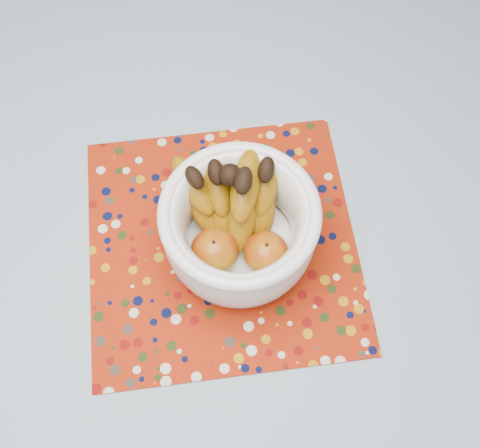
# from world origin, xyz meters

# --- Properties ---
(table) EXTENTS (1.20, 1.20, 0.75)m
(table) POSITION_xyz_m (0.00, 0.00, 0.67)
(table) COLOR brown
(table) RESTS_ON ground
(tablecloth) EXTENTS (1.32, 1.32, 0.01)m
(tablecloth) POSITION_xyz_m (0.00, 0.00, 0.76)
(tablecloth) COLOR #5F849E
(tablecloth) RESTS_ON table
(placemat) EXTENTS (0.53, 0.53, 0.00)m
(placemat) POSITION_xyz_m (0.10, 0.04, 0.76)
(placemat) COLOR #931E08
(placemat) RESTS_ON tablecloth
(fruit_bowl) EXTENTS (0.27, 0.25, 0.19)m
(fruit_bowl) POSITION_xyz_m (0.12, 0.04, 0.85)
(fruit_bowl) COLOR white
(fruit_bowl) RESTS_ON placemat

